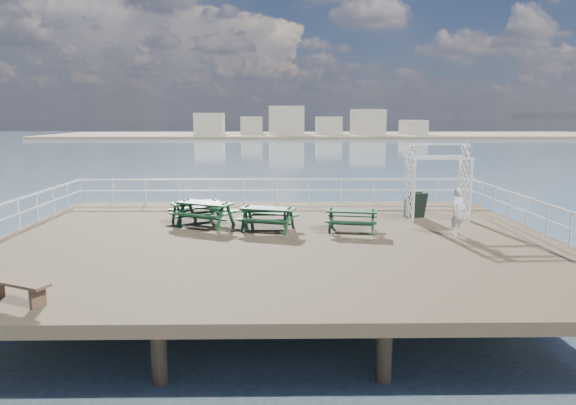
{
  "coord_description": "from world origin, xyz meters",
  "views": [
    {
      "loc": [
        0.2,
        -16.17,
        3.87
      ],
      "look_at": [
        0.45,
        0.3,
        1.1
      ],
      "focal_mm": 32.0,
      "sensor_mm": 36.0,
      "label": 1
    }
  ],
  "objects_px": {
    "picnic_table_b": "(205,209)",
    "trellis_arbor": "(437,186)",
    "picnic_table_c": "(265,215)",
    "person": "(458,212)",
    "flat_bench_near": "(16,286)",
    "picnic_table_d": "(268,214)",
    "picnic_table_a": "(196,207)",
    "picnic_table_e": "(352,216)"
  },
  "relations": [
    {
      "from": "flat_bench_near",
      "to": "person",
      "type": "bearing_deg",
      "value": 52.95
    },
    {
      "from": "picnic_table_c",
      "to": "flat_bench_near",
      "type": "bearing_deg",
      "value": -125.87
    },
    {
      "from": "picnic_table_d",
      "to": "person",
      "type": "bearing_deg",
      "value": 9.84
    },
    {
      "from": "picnic_table_a",
      "to": "picnic_table_d",
      "type": "relative_size",
      "value": 1.01
    },
    {
      "from": "picnic_table_e",
      "to": "flat_bench_near",
      "type": "xyz_separation_m",
      "value": [
        -7.98,
        -6.7,
        -0.17
      ]
    },
    {
      "from": "picnic_table_c",
      "to": "trellis_arbor",
      "type": "bearing_deg",
      "value": 14.29
    },
    {
      "from": "picnic_table_d",
      "to": "picnic_table_e",
      "type": "relative_size",
      "value": 1.13
    },
    {
      "from": "picnic_table_a",
      "to": "picnic_table_c",
      "type": "xyz_separation_m",
      "value": [
        2.61,
        -1.25,
        -0.04
      ]
    },
    {
      "from": "picnic_table_c",
      "to": "picnic_table_d",
      "type": "bearing_deg",
      "value": -65.3
    },
    {
      "from": "picnic_table_b",
      "to": "picnic_table_e",
      "type": "distance_m",
      "value": 5.2
    },
    {
      "from": "picnic_table_e",
      "to": "person",
      "type": "distance_m",
      "value": 3.46
    },
    {
      "from": "picnic_table_a",
      "to": "picnic_table_b",
      "type": "distance_m",
      "value": 0.82
    },
    {
      "from": "picnic_table_a",
      "to": "person",
      "type": "distance_m",
      "value": 9.25
    },
    {
      "from": "picnic_table_c",
      "to": "picnic_table_a",
      "type": "bearing_deg",
      "value": 153.79
    },
    {
      "from": "picnic_table_e",
      "to": "person",
      "type": "bearing_deg",
      "value": 0.55
    },
    {
      "from": "picnic_table_e",
      "to": "trellis_arbor",
      "type": "bearing_deg",
      "value": 42.21
    },
    {
      "from": "person",
      "to": "picnic_table_e",
      "type": "bearing_deg",
      "value": 136.09
    },
    {
      "from": "picnic_table_d",
      "to": "trellis_arbor",
      "type": "height_order",
      "value": "trellis_arbor"
    },
    {
      "from": "picnic_table_d",
      "to": "picnic_table_e",
      "type": "height_order",
      "value": "picnic_table_d"
    },
    {
      "from": "picnic_table_c",
      "to": "picnic_table_d",
      "type": "distance_m",
      "value": 0.24
    },
    {
      "from": "picnic_table_b",
      "to": "picnic_table_c",
      "type": "height_order",
      "value": "picnic_table_b"
    },
    {
      "from": "picnic_table_a",
      "to": "flat_bench_near",
      "type": "bearing_deg",
      "value": -135.71
    },
    {
      "from": "picnic_table_d",
      "to": "picnic_table_e",
      "type": "xyz_separation_m",
      "value": [
        2.86,
        -0.18,
        -0.04
      ]
    },
    {
      "from": "picnic_table_d",
      "to": "flat_bench_near",
      "type": "xyz_separation_m",
      "value": [
        -5.12,
        -6.89,
        -0.21
      ]
    },
    {
      "from": "trellis_arbor",
      "to": "person",
      "type": "xyz_separation_m",
      "value": [
        -0.13,
        -2.75,
        -0.5
      ]
    },
    {
      "from": "picnic_table_a",
      "to": "person",
      "type": "xyz_separation_m",
      "value": [
        8.95,
        -2.29,
        0.24
      ]
    },
    {
      "from": "picnic_table_d",
      "to": "flat_bench_near",
      "type": "distance_m",
      "value": 8.59
    },
    {
      "from": "picnic_table_e",
      "to": "flat_bench_near",
      "type": "bearing_deg",
      "value": -128.65
    },
    {
      "from": "trellis_arbor",
      "to": "picnic_table_d",
      "type": "bearing_deg",
      "value": -164.77
    },
    {
      "from": "trellis_arbor",
      "to": "person",
      "type": "height_order",
      "value": "trellis_arbor"
    },
    {
      "from": "picnic_table_b",
      "to": "picnic_table_e",
      "type": "xyz_separation_m",
      "value": [
        5.11,
        -0.96,
        -0.09
      ]
    },
    {
      "from": "picnic_table_b",
      "to": "person",
      "type": "xyz_separation_m",
      "value": [
        8.5,
        -1.61,
        0.17
      ]
    },
    {
      "from": "picnic_table_b",
      "to": "person",
      "type": "distance_m",
      "value": 8.65
    },
    {
      "from": "picnic_table_a",
      "to": "picnic_table_b",
      "type": "height_order",
      "value": "picnic_table_b"
    },
    {
      "from": "picnic_table_e",
      "to": "picnic_table_d",
      "type": "bearing_deg",
      "value": -172.38
    },
    {
      "from": "picnic_table_b",
      "to": "trellis_arbor",
      "type": "relative_size",
      "value": 0.86
    },
    {
      "from": "picnic_table_c",
      "to": "flat_bench_near",
      "type": "height_order",
      "value": "picnic_table_c"
    },
    {
      "from": "picnic_table_c",
      "to": "person",
      "type": "bearing_deg",
      "value": -9.83
    },
    {
      "from": "trellis_arbor",
      "to": "picnic_table_b",
      "type": "bearing_deg",
      "value": -173.99
    },
    {
      "from": "picnic_table_e",
      "to": "trellis_arbor",
      "type": "xyz_separation_m",
      "value": [
        3.52,
        2.11,
        0.75
      ]
    },
    {
      "from": "picnic_table_e",
      "to": "person",
      "type": "relative_size",
      "value": 1.24
    },
    {
      "from": "picnic_table_a",
      "to": "picnic_table_b",
      "type": "bearing_deg",
      "value": -85.99
    }
  ]
}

